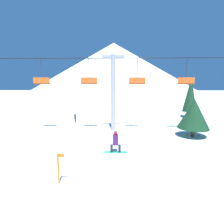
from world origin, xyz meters
TOP-DOWN VIEW (x-y plane):
  - ground_plane at (0.00, 0.00)m, footprint 220.00×220.00m
  - mountain_ridge at (0.00, 74.67)m, footprint 78.91×78.91m
  - snow_ramp at (1.03, 0.85)m, footprint 2.22×3.89m
  - snowboarder at (1.33, 2.14)m, footprint 1.35×0.32m
  - chairlift at (0.98, 12.05)m, footprint 25.06×0.45m
  - pine_tree_near at (9.32, 10.15)m, footprint 3.14×3.14m
  - pine_tree_far at (12.89, 19.90)m, footprint 2.13×2.13m
  - trail_marker at (-1.81, 1.24)m, footprint 0.41×0.10m
  - distant_skier at (-4.41, 16.17)m, footprint 0.24×0.24m

SIDE VIEW (x-z plane):
  - ground_plane at x=0.00m, z-range 0.00..0.00m
  - distant_skier at x=-4.41m, z-range 0.05..1.28m
  - snow_ramp at x=1.03m, z-range 0.00..1.49m
  - trail_marker at x=-1.81m, z-range 0.06..1.83m
  - snowboarder at x=1.33m, z-range 1.48..2.79m
  - pine_tree_near at x=9.32m, z-range 0.42..4.29m
  - pine_tree_far at x=12.89m, z-range 0.48..6.82m
  - chairlift at x=0.98m, z-range 0.79..9.36m
  - mountain_ridge at x=0.00m, z-range 0.00..22.84m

